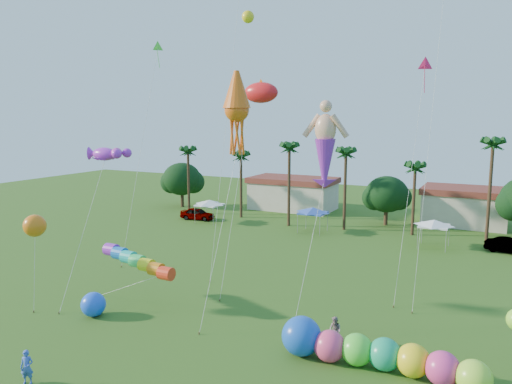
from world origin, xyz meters
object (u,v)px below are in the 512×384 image
at_px(car_a, 197,214).
at_px(spectator_b, 335,331).
at_px(car_b, 509,246).
at_px(caterpillar_inflatable, 372,353).
at_px(spectator_a, 27,367).
at_px(blue_ball, 93,304).

bearing_deg(car_a, spectator_b, -140.18).
xyz_separation_m(car_b, spectator_b, (-9.50, -27.95, 0.12)).
bearing_deg(spectator_b, car_b, 98.00).
xyz_separation_m(car_a, caterpillar_inflatable, (31.03, -29.60, 0.18)).
height_order(car_a, spectator_a, spectator_a).
distance_m(car_a, caterpillar_inflatable, 42.89).
distance_m(car_a, blue_ball, 33.19).
bearing_deg(caterpillar_inflatable, spectator_b, 143.24).
relative_size(car_b, spectator_b, 2.62).
distance_m(spectator_b, blue_ball, 16.80).
distance_m(car_a, car_b, 37.79).
bearing_deg(car_a, car_b, -95.35).
bearing_deg(car_b, car_a, 103.52).
relative_size(car_a, spectator_a, 2.56).
relative_size(car_b, caterpillar_inflatable, 0.40).
bearing_deg(caterpillar_inflatable, blue_ball, -176.30).
xyz_separation_m(car_b, caterpillar_inflatable, (-6.75, -29.96, 0.22)).
bearing_deg(spectator_b, spectator_a, -111.31).
height_order(car_b, blue_ball, blue_ball).
relative_size(spectator_b, blue_ball, 1.02).
bearing_deg(spectator_a, car_a, 82.91).
height_order(car_b, spectator_a, spectator_a).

